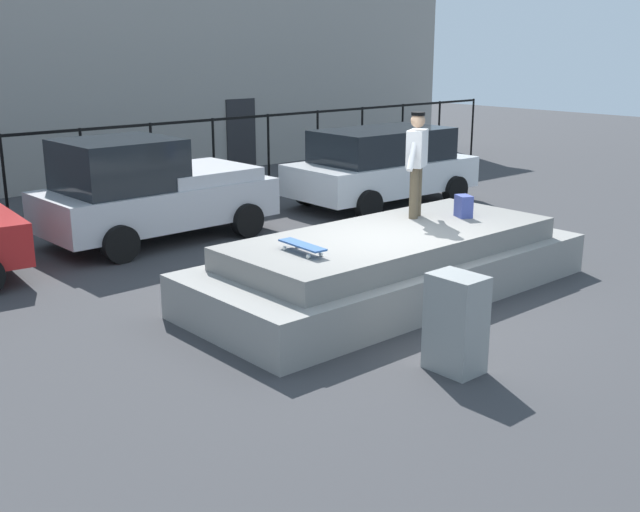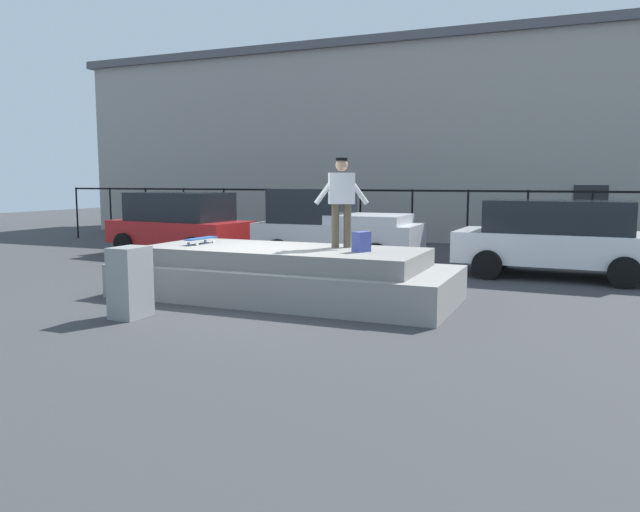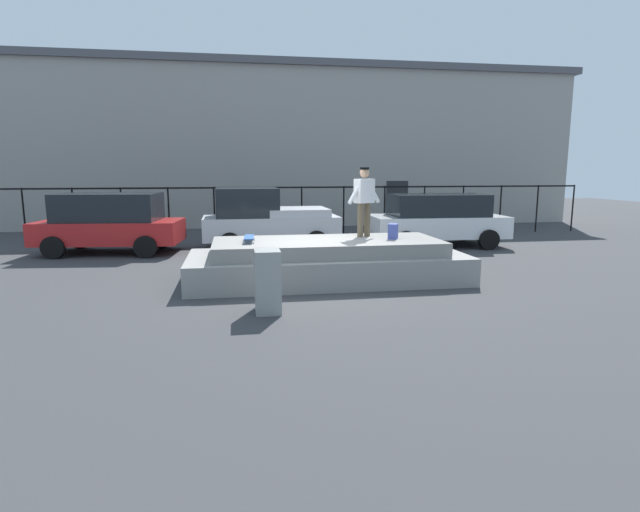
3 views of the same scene
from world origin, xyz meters
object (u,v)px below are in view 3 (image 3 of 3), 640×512
(car_red_hatchback_near, at_px, (110,222))
(skateboard, at_px, (249,237))
(utility_box, at_px, (268,281))
(backpack, at_px, (393,231))
(car_white_hatchback_far, at_px, (437,219))
(skateboarder, at_px, (364,197))
(car_silver_pickup_mid, at_px, (266,219))

(car_red_hatchback_near, bearing_deg, skateboard, -50.52)
(skateboard, distance_m, car_red_hatchback_near, 6.31)
(utility_box, bearing_deg, skateboard, 95.96)
(backpack, distance_m, car_red_hatchback_near, 8.77)
(car_white_hatchback_far, bearing_deg, skateboarder, -130.49)
(skateboarder, distance_m, skateboard, 2.87)
(skateboard, bearing_deg, car_white_hatchback_far, 36.60)
(skateboarder, height_order, car_white_hatchback_far, skateboarder)
(backpack, bearing_deg, car_silver_pickup_mid, 52.52)
(skateboard, relative_size, car_white_hatchback_far, 0.18)
(backpack, relative_size, utility_box, 0.31)
(skateboarder, xyz_separation_m, skateboard, (-2.70, -0.48, -0.83))
(car_silver_pickup_mid, bearing_deg, skateboard, -97.48)
(skateboard, xyz_separation_m, backpack, (3.26, -0.02, 0.07))
(skateboard, bearing_deg, utility_box, -83.95)
(backpack, bearing_deg, car_red_hatchback_near, 82.04)
(car_white_hatchback_far, relative_size, utility_box, 3.95)
(skateboarder, height_order, backpack, skateboarder)
(backpack, bearing_deg, utility_box, 153.57)
(skateboarder, height_order, skateboard, skateboarder)
(car_silver_pickup_mid, bearing_deg, utility_box, -93.27)
(backpack, distance_m, car_silver_pickup_mid, 5.78)
(skateboarder, distance_m, utility_box, 3.96)
(car_silver_pickup_mid, relative_size, utility_box, 3.86)
(car_white_hatchback_far, bearing_deg, skateboard, -143.40)
(skateboarder, bearing_deg, backpack, -41.93)
(skateboard, relative_size, utility_box, 0.73)
(skateboarder, height_order, utility_box, skateboarder)
(backpack, height_order, utility_box, backpack)
(car_white_hatchback_far, distance_m, utility_box, 9.21)
(skateboard, height_order, car_silver_pickup_mid, car_silver_pickup_mid)
(skateboard, distance_m, car_white_hatchback_far, 7.78)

